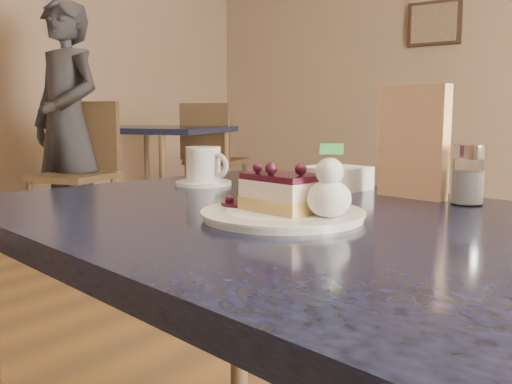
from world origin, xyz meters
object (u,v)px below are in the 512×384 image
Objects in this scene: cheesecake_slice at (283,193)px; dessert_plate at (283,215)px; bg_table_far_left at (155,219)px; patron at (67,123)px; main_table at (303,261)px; coffee_set at (204,168)px.

dessert_plate is at bearing 9.71° from cheesecake_slice.
bg_table_far_left is (-2.71, 2.28, -0.70)m from cheesecake_slice.
main_table is at bearing -29.06° from patron.
dessert_plate is 3.61m from bg_table_far_left.
cheesecake_slice is at bearing -29.87° from patron.
main_table is 3.57m from bg_table_far_left.
main_table is at bearing 80.29° from dessert_plate.
patron reaches higher than cheesecake_slice.
main_table is 0.79× the size of patron.
bg_table_far_left reaches higher than dessert_plate.
patron is at bearing 160.03° from cheesecake_slice.
cheesecake_slice reaches higher than dessert_plate.
coffee_set is 2.84m from patron.
coffee_set reaches higher than bg_table_far_left.
cheesecake_slice is at bearing -90.00° from main_table.
cheesecake_slice reaches higher than bg_table_far_left.
cheesecake_slice is 3.61m from bg_table_far_left.
main_table is 5.18× the size of dessert_plate.
cheesecake_slice is (-0.01, -0.05, 0.12)m from main_table.
coffee_set is at bearing -29.50° from patron.
patron is (-2.48, 1.39, 0.04)m from coffee_set.
dessert_plate is at bearing -32.12° from coffee_set.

